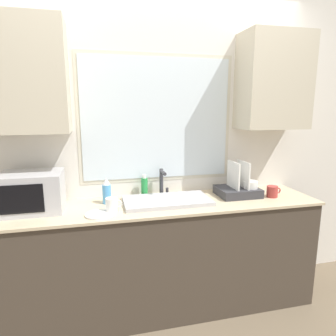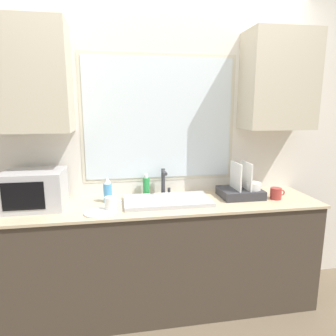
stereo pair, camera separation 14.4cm
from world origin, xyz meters
name	(u,v)px [view 2 (the right image)]	position (x,y,z in m)	size (l,w,h in m)	color
ground_plane	(171,328)	(0.00, 0.00, 0.00)	(12.00, 12.00, 0.00)	brown
countertop	(165,256)	(0.00, 0.28, 0.45)	(2.43, 0.58, 0.89)	#42382D
wall_back	(160,132)	(0.00, 0.54, 1.42)	(6.00, 0.38, 2.60)	silver
sink_basin	(167,201)	(0.02, 0.28, 0.91)	(0.67, 0.35, 0.03)	#B2B2B7
faucet	(164,180)	(0.02, 0.47, 1.02)	(0.08, 0.15, 0.23)	#333338
microwave	(35,189)	(-0.96, 0.32, 1.03)	(0.42, 0.35, 0.28)	#B2B2B7
dish_rack	(242,190)	(0.64, 0.32, 0.95)	(0.33, 0.28, 0.29)	#333338
spray_bottle	(108,190)	(-0.44, 0.37, 0.99)	(0.07, 0.07, 0.20)	#4C99D8
soap_bottle	(146,186)	(-0.12, 0.49, 0.97)	(0.06, 0.06, 0.19)	#268C3F
mug_near_sink	(111,204)	(-0.41, 0.16, 0.94)	(0.12, 0.08, 0.10)	white
mug_by_rack	(276,193)	(0.90, 0.22, 0.94)	(0.12, 0.09, 0.09)	#A53833
small_plate	(99,213)	(-0.50, 0.11, 0.90)	(0.20, 0.20, 0.01)	white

